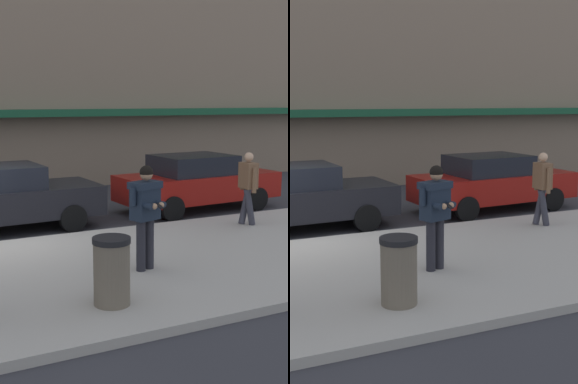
% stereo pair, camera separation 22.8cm
% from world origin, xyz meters
% --- Properties ---
extents(sidewalk, '(32.00, 5.30, 0.14)m').
position_xyz_m(sidewalk, '(1.00, -2.85, 0.07)').
color(sidewalk, '#A8A399').
rests_on(sidewalk, ground).
extents(curb_paint_line, '(28.00, 0.12, 0.01)m').
position_xyz_m(curb_paint_line, '(1.00, 0.05, 0.00)').
color(curb_paint_line, silver).
rests_on(curb_paint_line, ground).
extents(parked_sedan_mid, '(4.56, 2.05, 1.54)m').
position_xyz_m(parked_sedan_mid, '(0.48, 1.22, 0.79)').
color(parked_sedan_mid, black).
rests_on(parked_sedan_mid, ground).
extents(parked_sedan_far, '(4.60, 2.13, 1.54)m').
position_xyz_m(parked_sedan_far, '(5.85, 1.30, 0.79)').
color(parked_sedan_far, maroon).
rests_on(parked_sedan_far, ground).
extents(man_texting_on_phone, '(0.62, 0.64, 1.81)m').
position_xyz_m(man_texting_on_phone, '(1.99, -3.25, 1.25)').
color(man_texting_on_phone, '#23232B').
rests_on(man_texting_on_phone, sidewalk).
extents(pedestrian_dark_coat, '(0.34, 0.60, 1.70)m').
position_xyz_m(pedestrian_dark_coat, '(5.64, -1.26, 1.11)').
color(pedestrian_dark_coat, '#33333D').
rests_on(pedestrian_dark_coat, sidewalk).
extents(trash_bin, '(0.55, 0.55, 0.98)m').
position_xyz_m(trash_bin, '(0.86, -4.45, 0.63)').
color(trash_bin, '#665B4C').
rests_on(trash_bin, sidewalk).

